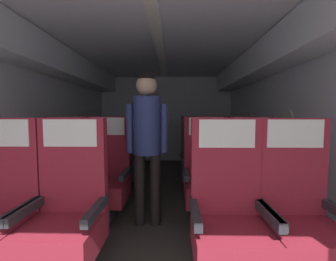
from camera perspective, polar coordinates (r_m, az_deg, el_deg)
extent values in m
cube|color=#3D3833|center=(3.05, -2.44, -18.57)|extent=(3.50, 6.00, 0.02)
cube|color=silver|center=(3.36, -31.90, 1.71)|extent=(0.08, 5.60, 2.12)
cube|color=silver|center=(3.16, 28.87, 1.71)|extent=(0.08, 5.60, 2.12)
cube|color=silver|center=(2.97, -2.58, 22.91)|extent=(3.38, 5.60, 0.06)
cube|color=silver|center=(5.63, -0.56, 3.07)|extent=(3.38, 0.06, 2.12)
cube|color=silver|center=(3.32, -29.06, 16.43)|extent=(0.37, 5.37, 0.36)
cube|color=silver|center=(3.15, 25.60, 17.24)|extent=(0.37, 5.37, 0.36)
cube|color=white|center=(2.96, -2.58, 22.17)|extent=(0.12, 5.04, 0.02)
cylinder|color=white|center=(3.14, 28.17, 2.50)|extent=(0.01, 0.26, 0.26)
cylinder|color=white|center=(4.44, 20.01, 3.08)|extent=(0.01, 0.26, 0.26)
cube|color=maroon|center=(2.11, -35.53, -6.99)|extent=(0.49, 0.09, 0.71)
cube|color=#28282D|center=(1.88, -33.08, -16.47)|extent=(0.05, 0.42, 0.06)
cube|color=silver|center=(2.04, -36.64, -0.51)|extent=(0.39, 0.01, 0.20)
cube|color=maroon|center=(1.84, -25.30, -23.46)|extent=(0.49, 0.50, 0.22)
cube|color=maroon|center=(1.86, -22.89, -7.95)|extent=(0.49, 0.09, 0.71)
cube|color=#28282D|center=(1.67, -17.85, -18.68)|extent=(0.05, 0.42, 0.06)
cube|color=#28282D|center=(1.87, -32.25, -16.58)|extent=(0.05, 0.42, 0.06)
cube|color=silver|center=(1.78, -23.75, -0.60)|extent=(0.39, 0.01, 0.20)
cube|color=maroon|center=(1.88, 31.37, -23.07)|extent=(0.49, 0.50, 0.22)
cube|color=maroon|center=(1.90, 28.78, -7.91)|extent=(0.49, 0.09, 0.71)
cube|color=#28282D|center=(1.70, 24.33, -18.46)|extent=(0.05, 0.42, 0.06)
cube|color=silver|center=(1.82, 29.75, -0.70)|extent=(0.39, 0.01, 0.20)
cube|color=maroon|center=(1.70, 15.68, -25.69)|extent=(0.49, 0.50, 0.22)
cube|color=maroon|center=(1.72, 14.28, -8.75)|extent=(0.49, 0.09, 0.71)
cube|color=#28282D|center=(1.68, 24.09, -18.68)|extent=(0.05, 0.42, 0.06)
cube|color=#28282D|center=(1.57, 6.92, -20.02)|extent=(0.05, 0.42, 0.06)
cube|color=silver|center=(1.63, 14.82, -0.78)|extent=(0.39, 0.01, 0.20)
cube|color=#38383D|center=(2.89, -25.80, -17.78)|extent=(0.18, 0.18, 0.22)
cube|color=maroon|center=(2.81, -25.94, -13.66)|extent=(0.49, 0.50, 0.22)
cube|color=maroon|center=(2.89, -24.37, -3.76)|extent=(0.49, 0.09, 0.71)
cube|color=#28282D|center=(2.66, -21.49, -10.10)|extent=(0.05, 0.42, 0.06)
cube|color=#28282D|center=(2.88, -30.31, -9.33)|extent=(0.05, 0.42, 0.06)
cube|color=silver|center=(2.83, -24.95, 0.99)|extent=(0.39, 0.01, 0.20)
cube|color=#38383D|center=(2.71, -15.85, -18.98)|extent=(0.18, 0.18, 0.22)
cube|color=maroon|center=(2.64, -15.94, -14.62)|extent=(0.49, 0.50, 0.22)
cube|color=maroon|center=(2.72, -14.85, -4.01)|extent=(0.49, 0.09, 0.71)
cube|color=#28282D|center=(2.52, -10.81, -10.69)|extent=(0.05, 0.42, 0.06)
cube|color=#28282D|center=(2.66, -20.97, -10.11)|extent=(0.05, 0.42, 0.06)
cube|color=silver|center=(2.65, -15.25, 1.05)|extent=(0.39, 0.01, 0.20)
cube|color=#38383D|center=(2.73, 21.16, -18.93)|extent=(0.18, 0.18, 0.22)
cube|color=maroon|center=(2.66, 21.29, -14.60)|extent=(0.49, 0.50, 0.22)
cube|color=maroon|center=(2.74, 20.08, -4.07)|extent=(0.49, 0.09, 0.71)
cube|color=#28282D|center=(2.69, 26.21, -10.11)|extent=(0.05, 0.42, 0.06)
cube|color=#28282D|center=(2.53, 16.28, -10.73)|extent=(0.05, 0.42, 0.06)
cube|color=silver|center=(2.67, 20.55, 0.95)|extent=(0.39, 0.01, 0.20)
cube|color=#38383D|center=(2.63, 10.01, -19.64)|extent=(0.18, 0.18, 0.22)
cube|color=maroon|center=(2.55, 10.07, -15.17)|extent=(0.49, 0.50, 0.22)
cube|color=maroon|center=(2.64, 9.53, -4.18)|extent=(0.49, 0.09, 0.71)
cube|color=#28282D|center=(2.54, 15.50, -10.66)|extent=(0.05, 0.42, 0.06)
cube|color=#28282D|center=(2.47, 4.60, -10.95)|extent=(0.05, 0.42, 0.06)
cube|color=silver|center=(2.57, 9.75, 1.04)|extent=(0.39, 0.01, 0.20)
cube|color=#38383D|center=(3.69, -19.04, -12.73)|extent=(0.18, 0.18, 0.22)
cube|color=#33333D|center=(3.64, -19.12, -9.45)|extent=(0.49, 0.50, 0.22)
cube|color=#33333D|center=(3.75, -18.20, -1.87)|extent=(0.49, 0.09, 0.71)
cube|color=#28282D|center=(3.52, -15.57, -6.52)|extent=(0.05, 0.42, 0.06)
cube|color=#28282D|center=(3.69, -22.66, -6.21)|extent=(0.05, 0.42, 0.06)
cube|color=silver|center=(3.69, -18.53, 1.81)|extent=(0.39, 0.01, 0.20)
cube|color=#38383D|center=(3.56, -11.46, -13.25)|extent=(0.18, 0.18, 0.22)
cube|color=#33333D|center=(3.50, -11.51, -9.85)|extent=(0.49, 0.50, 0.22)
cube|color=#33333D|center=(3.62, -10.89, -1.95)|extent=(0.49, 0.09, 0.71)
cube|color=#28282D|center=(3.41, -7.66, -6.74)|extent=(0.05, 0.42, 0.06)
cube|color=#28282D|center=(3.52, -15.33, -6.53)|extent=(0.05, 0.42, 0.06)
cube|color=silver|center=(3.55, -11.11, 1.87)|extent=(0.39, 0.01, 0.20)
cube|color=#38383D|center=(3.57, 15.77, -13.28)|extent=(0.18, 0.18, 0.22)
cube|color=#33333D|center=(3.51, 15.84, -9.89)|extent=(0.49, 0.50, 0.22)
cube|color=#33333D|center=(3.62, 15.18, -2.01)|extent=(0.49, 0.09, 0.71)
cube|color=#28282D|center=(3.53, 19.64, -6.58)|extent=(0.05, 0.42, 0.06)
cube|color=#28282D|center=(3.41, 12.04, -6.79)|extent=(0.05, 0.42, 0.06)
cube|color=silver|center=(3.56, 15.44, 1.80)|extent=(0.39, 0.01, 0.20)
cube|color=#38383D|center=(3.50, 7.61, -13.52)|extent=(0.18, 0.18, 0.22)
cube|color=#33333D|center=(3.44, 7.65, -10.06)|extent=(0.49, 0.50, 0.22)
cube|color=#33333D|center=(3.56, 7.36, -2.01)|extent=(0.49, 0.09, 0.71)
cube|color=#28282D|center=(3.43, 11.63, -6.74)|extent=(0.05, 0.42, 0.06)
cube|color=#28282D|center=(3.38, 3.66, -6.83)|extent=(0.05, 0.42, 0.06)
cube|color=silver|center=(3.49, 7.48, 1.87)|extent=(0.39, 0.01, 0.20)
cylinder|color=black|center=(2.46, -7.22, -14.62)|extent=(0.11, 0.11, 0.76)
cylinder|color=black|center=(2.44, -3.38, -14.74)|extent=(0.11, 0.11, 0.76)
cylinder|color=navy|center=(2.32, -5.42, 1.25)|extent=(0.28, 0.28, 0.59)
cylinder|color=navy|center=(2.35, -9.78, 0.52)|extent=(0.07, 0.07, 0.50)
cylinder|color=navy|center=(2.31, -0.97, 0.52)|extent=(0.07, 0.07, 0.50)
sphere|color=tan|center=(2.34, -5.49, 11.42)|extent=(0.21, 0.21, 0.21)
sphere|color=black|center=(2.34, -5.50, 12.46)|extent=(0.18, 0.18, 0.18)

